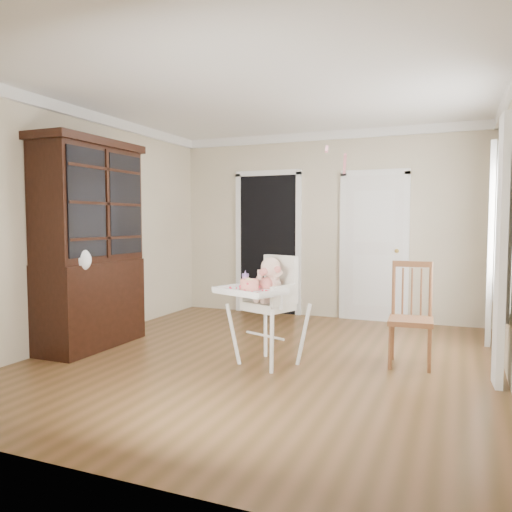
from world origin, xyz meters
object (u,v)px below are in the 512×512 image
at_px(high_chair, 268,297).
at_px(china_cabinet, 90,244).
at_px(cake, 249,285).
at_px(sippy_cup, 245,280).
at_px(dining_chair, 411,317).

distance_m(high_chair, china_cabinet, 2.15).
distance_m(cake, sippy_cup, 0.24).
bearing_deg(cake, high_chair, 65.71).
height_order(sippy_cup, dining_chair, dining_chair).
relative_size(cake, sippy_cup, 1.35).
bearing_deg(dining_chair, sippy_cup, -164.07).
xyz_separation_m(high_chair, dining_chair, (1.30, 0.51, -0.20)).
bearing_deg(sippy_cup, china_cabinet, -178.03).
relative_size(china_cabinet, dining_chair, 2.27).
height_order(sippy_cup, china_cabinet, china_cabinet).
bearing_deg(china_cabinet, sippy_cup, 1.97).
bearing_deg(high_chair, cake, -92.91).
bearing_deg(dining_chair, china_cabinet, -173.39).
relative_size(high_chair, china_cabinet, 0.48).
xyz_separation_m(high_chair, sippy_cup, (-0.23, -0.03, 0.16)).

